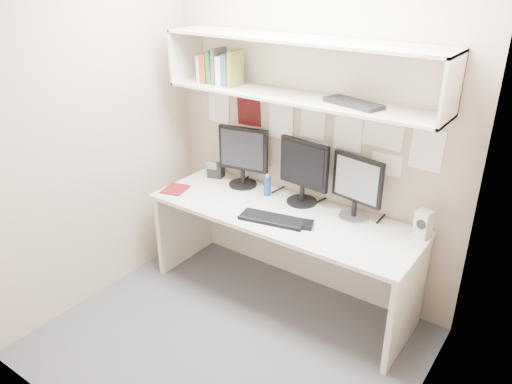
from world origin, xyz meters
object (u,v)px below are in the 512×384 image
Objects in this scene: maroon_notebook at (175,189)px; desk_phone at (216,170)px; desk at (282,255)px; keyboard at (273,219)px; monitor_left at (243,154)px; speaker at (423,224)px; monitor_center at (304,170)px; monitor_right at (357,185)px.

desk_phone reaches higher than maroon_notebook.
keyboard is at bearing -84.15° from desk.
monitor_left reaches higher than speaker.
keyboard is 2.47× the size of speaker.
monitor_center is 2.34× the size of maroon_notebook.
monitor_left is at bearing -16.55° from desk_phone.
keyboard reaches higher than desk.
desk is 10.73× the size of speaker.
monitor_right is 0.98× the size of keyboard.
desk_phone is at bearing -168.96° from speaker.
monitor_center is 3.27× the size of desk_phone.
maroon_notebook is (-0.93, -0.39, -0.26)m from monitor_center.
monitor_right is 0.62m from keyboard.
speaker is (1.45, -0.00, -0.17)m from monitor_left.
maroon_notebook is at bearing -169.22° from desk.
monitor_right is at bearing -168.91° from speaker.
desk_phone is (-0.80, 0.22, 0.42)m from desk.
maroon_notebook is at bearing -118.90° from desk_phone.
monitor_right is at bearing -10.83° from monitor_left.
monitor_left is 0.60m from maroon_notebook.
desk_phone is at bearing -169.65° from monitor_right.
monitor_center is at bearing 8.42° from maroon_notebook.
monitor_center reaches higher than monitor_right.
monitor_center is 0.45m from keyboard.
monitor_center is at bearing 75.54° from keyboard.
speaker is at bearing 7.05° from monitor_center.
monitor_right is 1.42m from maroon_notebook.
monitor_center is 1.06× the size of monitor_right.
monitor_left is 1.06× the size of monitor_right.
desk is 9.72× the size of maroon_notebook.
keyboard is (0.53, -0.38, -0.25)m from monitor_left.
maroon_notebook is at bearing -156.79° from speaker.
keyboard is at bearing -40.74° from desk_phone.
keyboard is at bearing -85.41° from monitor_center.
monitor_center is 0.92m from speaker.
keyboard is (0.02, -0.16, 0.37)m from desk.
monitor_right is 2.43× the size of speaker.
desk_phone is at bearing 62.49° from maroon_notebook.
monitor_left reaches higher than keyboard.
monitor_left is 1.46m from speaker.
maroon_notebook is at bearing -145.07° from monitor_left.
monitor_left is 0.70m from keyboard.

